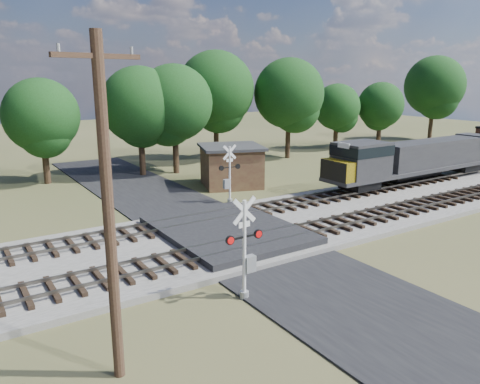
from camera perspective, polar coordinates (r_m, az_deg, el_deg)
ground at (r=26.42m, az=-0.99°, el=-5.82°), size 160.00×160.00×0.00m
ballast_bed at (r=32.86m, az=13.50°, el=-1.97°), size 140.00×10.00×0.30m
road at (r=26.41m, az=-0.99°, el=-5.74°), size 7.00×60.00×0.08m
crossing_panel at (r=26.72m, az=-1.56°, el=-4.88°), size 7.00×9.00×0.62m
track_near at (r=26.50m, az=7.08°, el=-4.92°), size 140.00×2.60×0.33m
track_far at (r=30.30m, az=1.01°, el=-2.39°), size 140.00×2.60×0.33m
crossing_signal_near at (r=19.12m, az=0.75°, el=-7.93°), size 1.74×0.38×4.33m
crossing_signal_far at (r=33.45m, az=-1.39°, el=1.56°), size 1.72×0.37×4.26m
utility_pole at (r=13.60m, az=-15.79°, el=-1.79°), size 2.46×0.57×10.11m
equipment_shed at (r=39.02m, az=-1.08°, el=3.26°), size 6.33×6.33×3.39m
treeline at (r=47.49m, az=-4.07°, el=11.09°), size 86.16×11.56×11.80m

